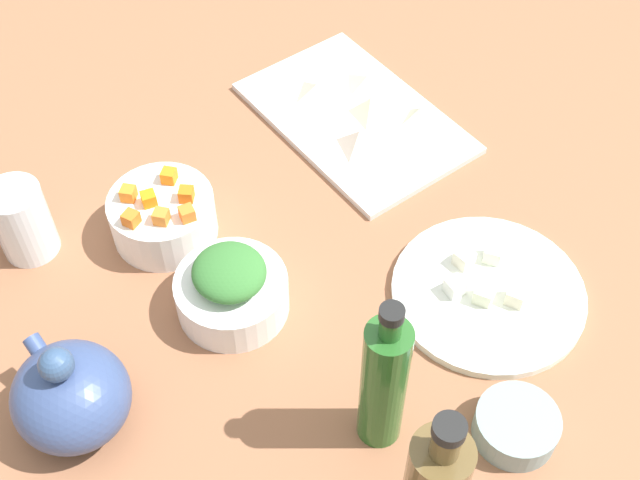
% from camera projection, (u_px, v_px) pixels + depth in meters
% --- Properties ---
extents(tabletop, '(1.90, 1.90, 0.03)m').
position_uv_depth(tabletop, '(320.00, 271.00, 1.10)').
color(tabletop, '#955E40').
rests_on(tabletop, ground).
extents(cutting_board, '(0.36, 0.24, 0.01)m').
position_uv_depth(cutting_board, '(355.00, 117.00, 1.26)').
color(cutting_board, silver).
rests_on(cutting_board, tabletop).
extents(plate_tofu, '(0.25, 0.25, 0.01)m').
position_uv_depth(plate_tofu, '(488.00, 293.00, 1.05)').
color(plate_tofu, white).
rests_on(plate_tofu, tabletop).
extents(bowl_greens, '(0.14, 0.14, 0.05)m').
position_uv_depth(bowl_greens, '(232.00, 294.00, 1.03)').
color(bowl_greens, white).
rests_on(bowl_greens, tabletop).
extents(bowl_carrots, '(0.14, 0.14, 0.06)m').
position_uv_depth(bowl_carrots, '(163.00, 216.00, 1.10)').
color(bowl_carrots, white).
rests_on(bowl_carrots, tabletop).
extents(bowl_small_side, '(0.09, 0.09, 0.04)m').
position_uv_depth(bowl_small_side, '(516.00, 426.00, 0.92)').
color(bowl_small_side, '#819A9B').
rests_on(bowl_small_side, tabletop).
extents(teapot, '(0.15, 0.13, 0.14)m').
position_uv_depth(teapot, '(71.00, 395.00, 0.91)').
color(teapot, '#384B7C').
rests_on(teapot, tabletop).
extents(bottle_0, '(0.05, 0.05, 0.24)m').
position_uv_depth(bottle_0, '(384.00, 383.00, 0.86)').
color(bottle_0, '#265E23').
rests_on(bottle_0, tabletop).
extents(drinking_glass_0, '(0.07, 0.07, 0.11)m').
position_uv_depth(drinking_glass_0, '(22.00, 221.00, 1.07)').
color(drinking_glass_0, white).
rests_on(drinking_glass_0, tabletop).
extents(carrot_cube_0, '(0.03, 0.03, 0.02)m').
position_uv_depth(carrot_cube_0, '(161.00, 217.00, 1.05)').
color(carrot_cube_0, orange).
rests_on(carrot_cube_0, bowl_carrots).
extents(carrot_cube_1, '(0.03, 0.03, 0.02)m').
position_uv_depth(carrot_cube_1, '(169.00, 176.00, 1.09)').
color(carrot_cube_1, orange).
rests_on(carrot_cube_1, bowl_carrots).
extents(carrot_cube_2, '(0.03, 0.03, 0.02)m').
position_uv_depth(carrot_cube_2, '(186.00, 194.00, 1.07)').
color(carrot_cube_2, orange).
rests_on(carrot_cube_2, bowl_carrots).
extents(carrot_cube_3, '(0.03, 0.03, 0.02)m').
position_uv_depth(carrot_cube_3, '(128.00, 193.00, 1.07)').
color(carrot_cube_3, orange).
rests_on(carrot_cube_3, bowl_carrots).
extents(carrot_cube_4, '(0.02, 0.02, 0.02)m').
position_uv_depth(carrot_cube_4, '(149.00, 199.00, 1.07)').
color(carrot_cube_4, orange).
rests_on(carrot_cube_4, bowl_carrots).
extents(carrot_cube_5, '(0.02, 0.02, 0.02)m').
position_uv_depth(carrot_cube_5, '(187.00, 214.00, 1.05)').
color(carrot_cube_5, orange).
rests_on(carrot_cube_5, bowl_carrots).
extents(carrot_cube_6, '(0.02, 0.02, 0.02)m').
position_uv_depth(carrot_cube_6, '(131.00, 219.00, 1.04)').
color(carrot_cube_6, orange).
rests_on(carrot_cube_6, bowl_carrots).
extents(chopped_greens_mound, '(0.10, 0.09, 0.04)m').
position_uv_depth(chopped_greens_mound, '(229.00, 272.00, 0.99)').
color(chopped_greens_mound, '#367232').
rests_on(chopped_greens_mound, bowl_greens).
extents(tofu_cube_0, '(0.03, 0.03, 0.02)m').
position_uv_depth(tofu_cube_0, '(493.00, 254.00, 1.07)').
color(tofu_cube_0, white).
rests_on(tofu_cube_0, plate_tofu).
extents(tofu_cube_1, '(0.03, 0.03, 0.02)m').
position_uv_depth(tofu_cube_1, '(455.00, 287.00, 1.04)').
color(tofu_cube_1, white).
rests_on(tofu_cube_1, plate_tofu).
extents(tofu_cube_2, '(0.03, 0.03, 0.02)m').
position_uv_depth(tofu_cube_2, '(516.00, 296.00, 1.03)').
color(tofu_cube_2, '#F3E9CB').
rests_on(tofu_cube_2, plate_tofu).
extents(tofu_cube_3, '(0.03, 0.03, 0.02)m').
position_uv_depth(tofu_cube_3, '(483.00, 295.00, 1.03)').
color(tofu_cube_3, '#ECF0CE').
rests_on(tofu_cube_3, plate_tofu).
extents(tofu_cube_4, '(0.02, 0.02, 0.02)m').
position_uv_depth(tofu_cube_4, '(464.00, 259.00, 1.07)').
color(tofu_cube_4, '#EDE6CD').
rests_on(tofu_cube_4, plate_tofu).
extents(dumpling_0, '(0.06, 0.06, 0.02)m').
position_uv_depth(dumpling_0, '(367.00, 82.00, 1.29)').
color(dumpling_0, beige).
rests_on(dumpling_0, cutting_board).
extents(dumpling_1, '(0.07, 0.06, 0.02)m').
position_uv_depth(dumpling_1, '(317.00, 90.00, 1.28)').
color(dumpling_1, beige).
rests_on(dumpling_1, cutting_board).
extents(dumpling_2, '(0.07, 0.07, 0.03)m').
position_uv_depth(dumpling_2, '(359.00, 139.00, 1.20)').
color(dumpling_2, beige).
rests_on(dumpling_2, cutting_board).
extents(dumpling_3, '(0.07, 0.07, 0.03)m').
position_uv_depth(dumpling_3, '(370.00, 106.00, 1.25)').
color(dumpling_3, beige).
rests_on(dumpling_3, cutting_board).
extents(dumpling_4, '(0.05, 0.05, 0.03)m').
position_uv_depth(dumpling_4, '(419.00, 115.00, 1.24)').
color(dumpling_4, beige).
rests_on(dumpling_4, cutting_board).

